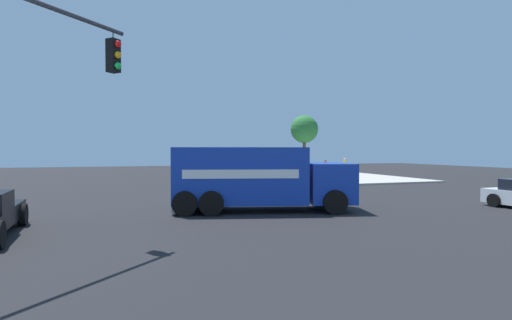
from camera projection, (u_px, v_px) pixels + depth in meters
ground_plane at (228, 207)px, 17.53m from camera, size 100.00×100.00×0.00m
sidewalk_corner_near at (337, 178)px, 34.92m from camera, size 12.60×12.60×0.14m
delivery_truck at (257, 178)px, 16.44m from camera, size 7.98×4.43×2.74m
traffic_light_primary at (10, 76)px, 8.30m from camera, size 3.52×3.64×6.17m
pedestrian_near_corner at (345, 166)px, 37.34m from camera, size 0.33×0.50×1.74m
pedestrian_crossing at (326, 167)px, 36.11m from camera, size 0.53×0.25×1.61m
picket_fence_run at (308, 169)px, 40.66m from camera, size 6.76×0.05×0.95m
shade_tree_near at (304, 130)px, 39.57m from camera, size 2.87×2.87×6.15m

